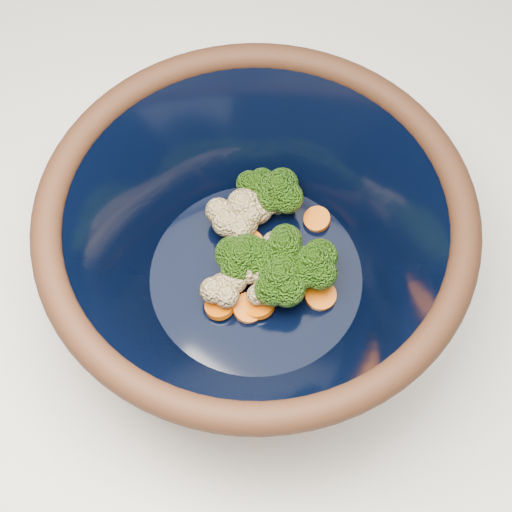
{
  "coord_description": "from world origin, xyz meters",
  "views": [
    {
      "loc": [
        0.1,
        -0.28,
        1.52
      ],
      "look_at": [
        -0.08,
        -0.05,
        0.97
      ],
      "focal_mm": 50.0,
      "sensor_mm": 36.0,
      "label": 1
    }
  ],
  "objects": [
    {
      "name": "ground",
      "position": [
        0.0,
        0.0,
        0.0
      ],
      "size": [
        3.0,
        3.0,
        0.0
      ],
      "primitive_type": "plane",
      "color": "#9E7A54",
      "rests_on": "ground"
    },
    {
      "name": "counter",
      "position": [
        0.0,
        0.0,
        0.45
      ],
      "size": [
        1.2,
        1.2,
        0.9
      ],
      "primitive_type": "cube",
      "color": "white",
      "rests_on": "ground"
    },
    {
      "name": "mixing_bowl",
      "position": [
        -0.08,
        -0.05,
        0.99
      ],
      "size": [
        0.38,
        0.38,
        0.15
      ],
      "rotation": [
        0.0,
        0.0,
        0.12
      ],
      "color": "black",
      "rests_on": "counter"
    },
    {
      "name": "vegetable_pile",
      "position": [
        -0.08,
        -0.03,
        0.96
      ],
      "size": [
        0.14,
        0.15,
        0.06
      ],
      "color": "#608442",
      "rests_on": "mixing_bowl"
    }
  ]
}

